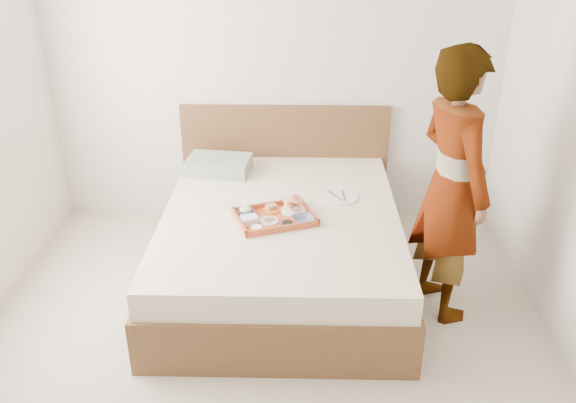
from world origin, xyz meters
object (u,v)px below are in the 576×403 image
(bed, at_px, (281,245))
(person, at_px, (452,187))
(dinner_plate, at_px, (339,197))
(tray, at_px, (275,217))

(bed, xyz_separation_m, person, (1.03, -0.28, 0.58))
(bed, relative_size, dinner_plate, 7.84)
(bed, distance_m, dinner_plate, 0.53)
(dinner_plate, xyz_separation_m, person, (0.63, -0.49, 0.31))
(tray, relative_size, person, 0.29)
(dinner_plate, distance_m, person, 0.86)
(tray, bearing_deg, bed, 54.29)
(bed, xyz_separation_m, tray, (-0.03, -0.13, 0.29))
(dinner_plate, relative_size, person, 0.15)
(tray, xyz_separation_m, person, (1.06, -0.16, 0.30))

